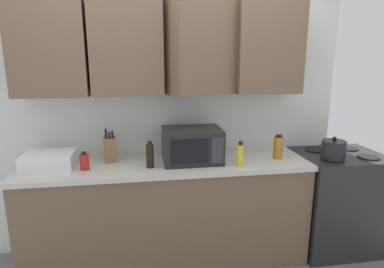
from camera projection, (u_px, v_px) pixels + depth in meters
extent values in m
cube|color=silver|center=(163.00, 109.00, 2.89)|extent=(3.23, 0.06, 2.60)
cube|color=brown|center=(50.00, 47.00, 2.46)|extent=(0.56, 0.33, 0.75)
cube|color=brown|center=(127.00, 48.00, 2.55)|extent=(0.56, 0.33, 0.75)
cube|color=brown|center=(200.00, 48.00, 2.60)|extent=(0.64, 0.52, 0.75)
cube|color=brown|center=(266.00, 48.00, 2.72)|extent=(0.56, 0.33, 0.75)
cube|color=brown|center=(168.00, 213.00, 2.77)|extent=(2.33, 0.60, 0.86)
cube|color=beige|center=(167.00, 164.00, 2.67)|extent=(2.36, 0.63, 0.04)
cube|color=black|center=(335.00, 200.00, 2.98)|extent=(0.76, 0.64, 0.90)
cylinder|color=black|center=(332.00, 159.00, 2.72)|extent=(0.18, 0.18, 0.01)
cylinder|color=black|center=(368.00, 157.00, 2.77)|extent=(0.18, 0.18, 0.01)
cylinder|color=black|center=(315.00, 150.00, 2.99)|extent=(0.18, 0.18, 0.01)
cylinder|color=black|center=(348.00, 148.00, 3.04)|extent=(0.18, 0.18, 0.01)
cylinder|color=black|center=(333.00, 150.00, 2.70)|extent=(0.20, 0.20, 0.15)
sphere|color=black|center=(334.00, 139.00, 2.68)|extent=(0.04, 0.04, 0.04)
cube|color=black|center=(192.00, 145.00, 2.65)|extent=(0.48, 0.36, 0.28)
cube|color=black|center=(190.00, 151.00, 2.47)|extent=(0.29, 0.01, 0.18)
cube|color=#2D2D33|center=(217.00, 150.00, 2.50)|extent=(0.10, 0.01, 0.21)
cube|color=silver|center=(49.00, 160.00, 2.51)|extent=(0.38, 0.30, 0.12)
cube|color=brown|center=(110.00, 150.00, 2.66)|extent=(0.11, 0.13, 0.20)
cylinder|color=black|center=(106.00, 134.00, 2.62)|extent=(0.02, 0.02, 0.08)
cylinder|color=black|center=(109.00, 135.00, 2.62)|extent=(0.02, 0.02, 0.05)
cylinder|color=black|center=(112.00, 135.00, 2.63)|extent=(0.02, 0.02, 0.06)
cylinder|color=black|center=(150.00, 156.00, 2.51)|extent=(0.06, 0.06, 0.19)
cylinder|color=black|center=(150.00, 143.00, 2.48)|extent=(0.04, 0.04, 0.03)
cylinder|color=#AD701E|center=(278.00, 148.00, 2.74)|extent=(0.08, 0.08, 0.19)
cylinder|color=black|center=(279.00, 136.00, 2.71)|extent=(0.06, 0.06, 0.02)
cylinder|color=gold|center=(240.00, 156.00, 2.54)|extent=(0.05, 0.05, 0.18)
cylinder|color=black|center=(241.00, 143.00, 2.52)|extent=(0.03, 0.03, 0.03)
cylinder|color=red|center=(84.00, 162.00, 2.46)|extent=(0.07, 0.07, 0.12)
cylinder|color=black|center=(84.00, 153.00, 2.45)|extent=(0.04, 0.04, 0.02)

